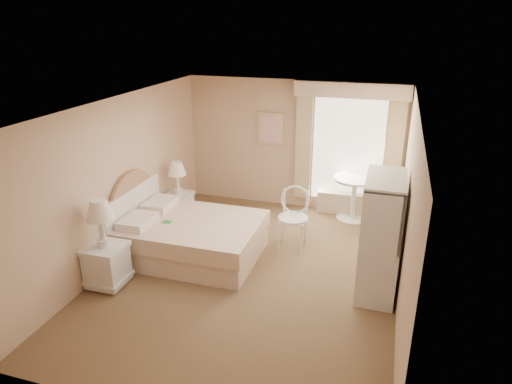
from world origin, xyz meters
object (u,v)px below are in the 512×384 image
(nightstand_near, at_px, (105,254))
(cafe_chair, at_px, (294,212))
(round_table, at_px, (354,192))
(armoire, at_px, (380,246))
(nightstand_far, at_px, (179,199))
(bed, at_px, (187,236))

(nightstand_near, bearing_deg, cafe_chair, 41.04)
(round_table, bearing_deg, armoire, -76.42)
(round_table, bearing_deg, nightstand_far, -162.17)
(nightstand_far, relative_size, cafe_chair, 1.11)
(round_table, xyz_separation_m, cafe_chair, (-0.84, -1.34, 0.04))
(bed, xyz_separation_m, nightstand_near, (-0.72, -1.12, 0.14))
(cafe_chair, bearing_deg, round_table, 55.96)
(round_table, relative_size, armoire, 0.50)
(nightstand_far, distance_m, round_table, 3.25)
(nightstand_far, bearing_deg, nightstand_near, -90.00)
(nightstand_near, distance_m, round_table, 4.52)
(nightstand_far, xyz_separation_m, cafe_chair, (2.25, -0.34, 0.16))
(bed, distance_m, round_table, 3.22)
(bed, relative_size, round_table, 2.54)
(armoire, bearing_deg, nightstand_far, 160.01)
(bed, xyz_separation_m, cafe_chair, (1.53, 0.83, 0.25))
(nightstand_near, distance_m, nightstand_far, 2.30)
(cafe_chair, xyz_separation_m, armoire, (1.40, -0.99, 0.10))
(cafe_chair, bearing_deg, bed, -153.27)
(round_table, height_order, cafe_chair, cafe_chair)
(nightstand_near, relative_size, nightstand_far, 1.14)
(round_table, bearing_deg, cafe_chair, -122.22)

